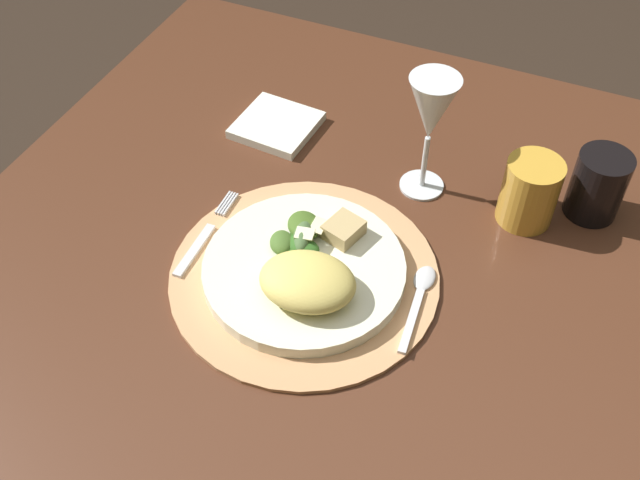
{
  "coord_description": "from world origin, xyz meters",
  "views": [
    {
      "loc": [
        0.19,
        -0.61,
        1.44
      ],
      "look_at": [
        -0.08,
        -0.0,
        0.72
      ],
      "focal_mm": 42.22,
      "sensor_mm": 36.0,
      "label": 1
    }
  ],
  "objects_px": {
    "wine_glass": "(431,113)",
    "fork": "(204,237)",
    "dinner_plate": "(304,269)",
    "napkin": "(277,125)",
    "spoon": "(419,294)",
    "dark_tumbler": "(598,185)",
    "dining_table": "(371,333)",
    "amber_tumbler": "(530,192)"
  },
  "relations": [
    {
      "from": "wine_glass",
      "to": "fork",
      "type": "bearing_deg",
      "value": -136.73
    },
    {
      "from": "dinner_plate",
      "to": "napkin",
      "type": "relative_size",
      "value": 2.25
    },
    {
      "from": "fork",
      "to": "spoon",
      "type": "bearing_deg",
      "value": 4.48
    },
    {
      "from": "napkin",
      "to": "dark_tumbler",
      "type": "xyz_separation_m",
      "value": [
        0.47,
        0.01,
        0.04
      ]
    },
    {
      "from": "spoon",
      "to": "dark_tumbler",
      "type": "distance_m",
      "value": 0.3
    },
    {
      "from": "wine_glass",
      "to": "dark_tumbler",
      "type": "distance_m",
      "value": 0.25
    },
    {
      "from": "fork",
      "to": "dinner_plate",
      "type": "bearing_deg",
      "value": -1.13
    },
    {
      "from": "napkin",
      "to": "dark_tumbler",
      "type": "bearing_deg",
      "value": 1.59
    },
    {
      "from": "fork",
      "to": "spoon",
      "type": "height_order",
      "value": "spoon"
    },
    {
      "from": "dinner_plate",
      "to": "spoon",
      "type": "xyz_separation_m",
      "value": [
        0.15,
        0.03,
        -0.01
      ]
    },
    {
      "from": "dinner_plate",
      "to": "fork",
      "type": "height_order",
      "value": "dinner_plate"
    },
    {
      "from": "dining_table",
      "to": "fork",
      "type": "height_order",
      "value": "fork"
    },
    {
      "from": "amber_tumbler",
      "to": "dark_tumbler",
      "type": "relative_size",
      "value": 0.99
    },
    {
      "from": "spoon",
      "to": "dark_tumbler",
      "type": "relative_size",
      "value": 1.41
    },
    {
      "from": "napkin",
      "to": "spoon",
      "type": "bearing_deg",
      "value": -36.55
    },
    {
      "from": "dining_table",
      "to": "wine_glass",
      "type": "bearing_deg",
      "value": 88.18
    },
    {
      "from": "fork",
      "to": "amber_tumbler",
      "type": "distance_m",
      "value": 0.44
    },
    {
      "from": "dinner_plate",
      "to": "fork",
      "type": "xyz_separation_m",
      "value": [
        -0.15,
        0.0,
        -0.01
      ]
    },
    {
      "from": "fork",
      "to": "dark_tumbler",
      "type": "height_order",
      "value": "dark_tumbler"
    },
    {
      "from": "dark_tumbler",
      "to": "wine_glass",
      "type": "bearing_deg",
      "value": -168.41
    },
    {
      "from": "fork",
      "to": "wine_glass",
      "type": "distance_m",
      "value": 0.34
    },
    {
      "from": "fork",
      "to": "dark_tumbler",
      "type": "bearing_deg",
      "value": 29.95
    },
    {
      "from": "fork",
      "to": "amber_tumbler",
      "type": "relative_size",
      "value": 1.71
    },
    {
      "from": "napkin",
      "to": "wine_glass",
      "type": "relative_size",
      "value": 0.62
    },
    {
      "from": "dark_tumbler",
      "to": "spoon",
      "type": "bearing_deg",
      "value": -124.49
    },
    {
      "from": "fork",
      "to": "dark_tumbler",
      "type": "distance_m",
      "value": 0.53
    },
    {
      "from": "napkin",
      "to": "dark_tumbler",
      "type": "relative_size",
      "value": 1.18
    },
    {
      "from": "dining_table",
      "to": "wine_glass",
      "type": "distance_m",
      "value": 0.32
    },
    {
      "from": "dining_table",
      "to": "wine_glass",
      "type": "height_order",
      "value": "wine_glass"
    },
    {
      "from": "dark_tumbler",
      "to": "dinner_plate",
      "type": "bearing_deg",
      "value": -139.33
    },
    {
      "from": "spoon",
      "to": "dark_tumbler",
      "type": "bearing_deg",
      "value": 55.51
    },
    {
      "from": "dining_table",
      "to": "dinner_plate",
      "type": "relative_size",
      "value": 4.38
    },
    {
      "from": "dinner_plate",
      "to": "fork",
      "type": "bearing_deg",
      "value": 178.87
    },
    {
      "from": "dining_table",
      "to": "amber_tumbler",
      "type": "relative_size",
      "value": 11.82
    },
    {
      "from": "dinner_plate",
      "to": "wine_glass",
      "type": "distance_m",
      "value": 0.26
    },
    {
      "from": "dining_table",
      "to": "fork",
      "type": "bearing_deg",
      "value": -167.53
    },
    {
      "from": "napkin",
      "to": "wine_glass",
      "type": "xyz_separation_m",
      "value": [
        0.25,
        -0.03,
        0.12
      ]
    },
    {
      "from": "amber_tumbler",
      "to": "wine_glass",
      "type": "bearing_deg",
      "value": 179.14
    },
    {
      "from": "dining_table",
      "to": "napkin",
      "type": "height_order",
      "value": "napkin"
    },
    {
      "from": "dinner_plate",
      "to": "napkin",
      "type": "xyz_separation_m",
      "value": [
        -0.16,
        0.25,
        -0.01
      ]
    },
    {
      "from": "wine_glass",
      "to": "amber_tumbler",
      "type": "xyz_separation_m",
      "value": [
        0.15,
        -0.0,
        -0.08
      ]
    },
    {
      "from": "dark_tumbler",
      "to": "dining_table",
      "type": "bearing_deg",
      "value": -137.38
    }
  ]
}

